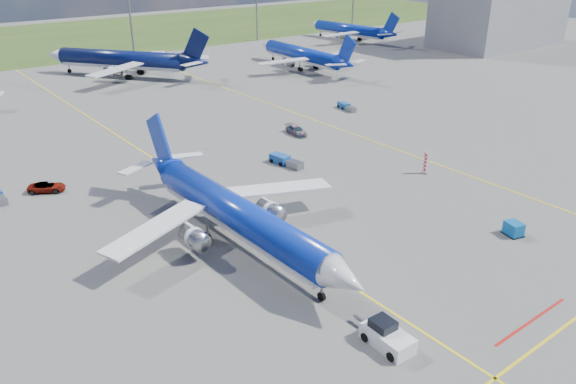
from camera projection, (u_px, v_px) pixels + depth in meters
ground at (313, 261)px, 53.92m from camera, size 400.00×400.00×0.00m
taxiway_lines at (179, 174)px, 74.01m from camera, size 60.25×160.00×0.02m
floodlight_masts at (50, 12)px, 133.73m from camera, size 202.20×0.50×22.70m
warning_post at (425, 163)px, 73.57m from camera, size 0.50×0.50×3.00m
bg_jet_n at (124, 76)px, 126.85m from camera, size 51.05×53.04×11.05m
bg_jet_ne at (302, 68)px, 134.69m from camera, size 29.57×38.04×9.69m
bg_jet_ene at (349, 41)px, 172.08m from camera, size 30.93×38.57×9.42m
main_airliner at (239, 244)px, 56.90m from camera, size 29.21×37.93×9.79m
pushback_tug at (387, 336)px, 42.50m from camera, size 2.25×5.79×1.95m
uld_container at (514, 229)px, 58.45m from camera, size 1.82×2.07×1.41m
service_car_b at (47, 187)px, 68.55m from camera, size 4.78×3.92×1.21m
service_car_c at (296, 130)px, 88.78m from camera, size 2.28×4.70×1.32m
baggage_tug_w at (285, 161)px, 76.79m from camera, size 2.21×5.51×1.20m
baggage_tug_e at (346, 107)px, 101.95m from camera, size 2.14×4.83×1.05m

